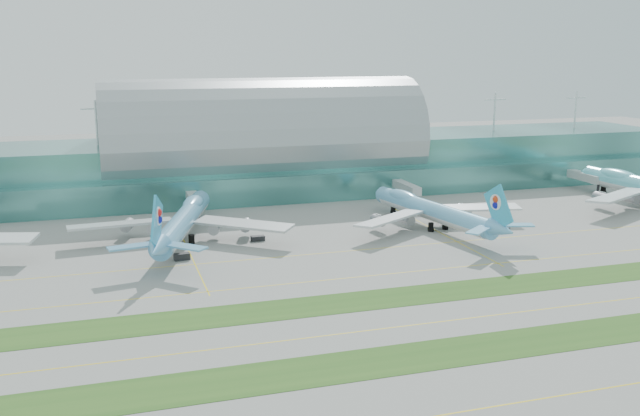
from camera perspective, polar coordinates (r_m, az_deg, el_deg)
name	(u,v)px	position (r m, az deg, el deg)	size (l,w,h in m)	color
ground	(395,301)	(157.06, 5.99, -7.39)	(700.00, 700.00, 0.00)	gray
terminal	(263,155)	(273.54, -4.59, 4.28)	(340.00, 69.10, 36.00)	#3D7A75
grass_strip_near	(456,351)	(133.65, 10.79, -11.21)	(420.00, 12.00, 0.08)	#2D591E
grass_strip_far	(391,298)	(158.77, 5.71, -7.15)	(420.00, 12.00, 0.08)	#2D591E
taxiline_a	(517,403)	(118.20, 15.46, -14.79)	(420.00, 0.35, 0.01)	yellow
taxiline_b	(422,324)	(145.16, 8.19, -9.16)	(420.00, 0.35, 0.01)	yellow
taxiline_c	(365,276)	(172.82, 3.65, -5.47)	(420.00, 0.35, 0.01)	yellow
taxiline_d	(336,252)	(192.62, 1.32, -3.54)	(420.00, 0.35, 0.01)	yellow
airliner_b	(183,220)	(206.03, -10.87, -0.93)	(61.12, 70.89, 19.99)	#5EA3CF
airliner_c	(431,209)	(219.90, 8.87, -0.11)	(58.80, 67.50, 18.66)	#63AEDA
gse_c	(182,257)	(188.69, -10.99, -3.84)	(4.07, 1.92, 1.76)	black
gse_d	(258,238)	(204.47, -5.00, -2.43)	(3.86, 1.89, 1.40)	black
gse_e	(461,226)	(221.80, 11.18, -1.43)	(3.30, 1.54, 1.38)	#C78C0B
gse_f	(503,230)	(220.00, 14.45, -1.70)	(3.72, 1.87, 1.48)	black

